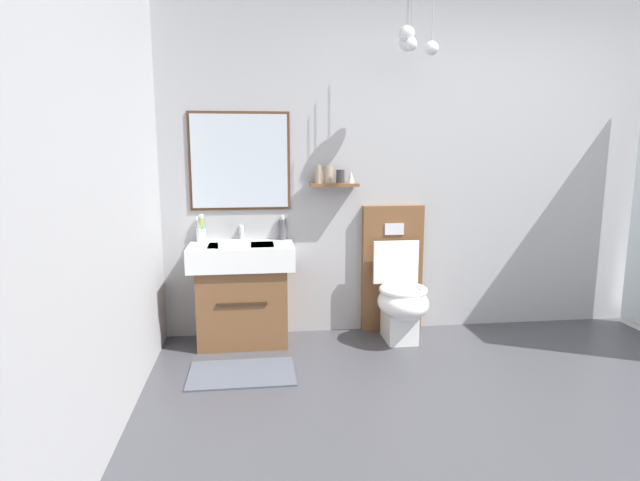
{
  "coord_description": "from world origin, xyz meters",
  "views": [
    {
      "loc": [
        -1.67,
        -2.15,
        1.44
      ],
      "look_at": [
        -1.2,
        1.62,
        0.77
      ],
      "focal_mm": 29.46,
      "sensor_mm": 36.0,
      "label": 1
    }
  ],
  "objects_px": {
    "folded_hand_towel": "(235,244)",
    "soap_dispenser": "(282,229)",
    "toilet": "(397,289)",
    "toothbrush_cup": "(201,234)",
    "vanity_sink_left": "(242,291)"
  },
  "relations": [
    {
      "from": "folded_hand_towel",
      "to": "soap_dispenser",
      "type": "bearing_deg",
      "value": 38.54
    },
    {
      "from": "toilet",
      "to": "toothbrush_cup",
      "type": "height_order",
      "value": "toilet"
    },
    {
      "from": "toothbrush_cup",
      "to": "soap_dispenser",
      "type": "xyz_separation_m",
      "value": [
        0.61,
        0.01,
        0.02
      ]
    },
    {
      "from": "vanity_sink_left",
      "to": "toothbrush_cup",
      "type": "bearing_deg",
      "value": 154.19
    },
    {
      "from": "toilet",
      "to": "toothbrush_cup",
      "type": "bearing_deg",
      "value": 173.75
    },
    {
      "from": "toothbrush_cup",
      "to": "folded_hand_towel",
      "type": "distance_m",
      "value": 0.37
    },
    {
      "from": "vanity_sink_left",
      "to": "soap_dispenser",
      "type": "xyz_separation_m",
      "value": [
        0.31,
        0.15,
        0.43
      ]
    },
    {
      "from": "toilet",
      "to": "toothbrush_cup",
      "type": "relative_size",
      "value": 4.83
    },
    {
      "from": "soap_dispenser",
      "to": "folded_hand_towel",
      "type": "bearing_deg",
      "value": -141.46
    },
    {
      "from": "vanity_sink_left",
      "to": "toothbrush_cup",
      "type": "height_order",
      "value": "toothbrush_cup"
    },
    {
      "from": "soap_dispenser",
      "to": "vanity_sink_left",
      "type": "bearing_deg",
      "value": -153.41
    },
    {
      "from": "toilet",
      "to": "soap_dispenser",
      "type": "relative_size",
      "value": 5.19
    },
    {
      "from": "vanity_sink_left",
      "to": "toilet",
      "type": "bearing_deg",
      "value": -0.81
    },
    {
      "from": "vanity_sink_left",
      "to": "toothbrush_cup",
      "type": "relative_size",
      "value": 3.66
    },
    {
      "from": "toothbrush_cup",
      "to": "vanity_sink_left",
      "type": "bearing_deg",
      "value": -25.81
    }
  ]
}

